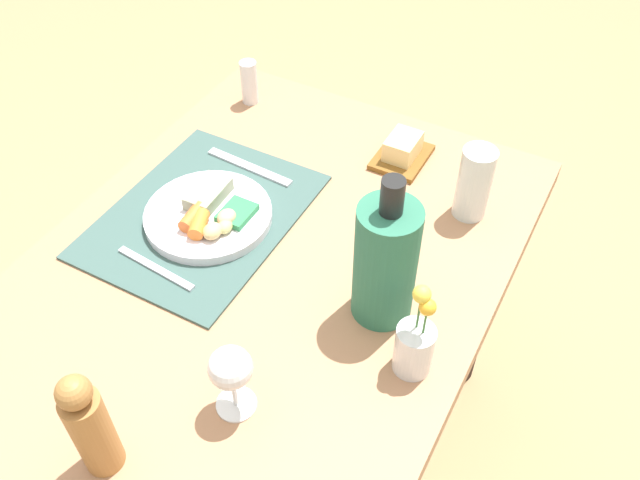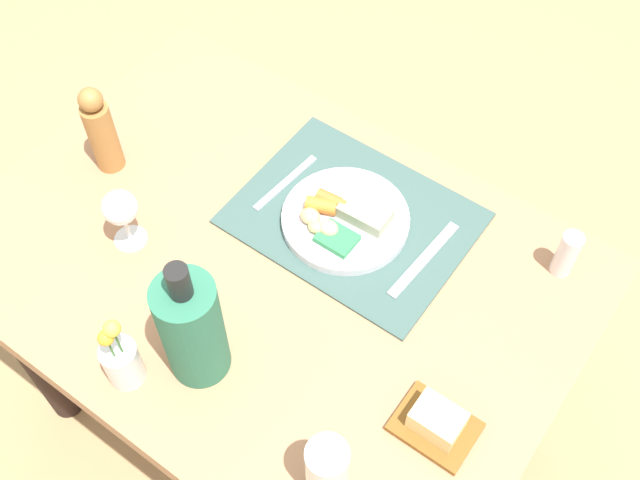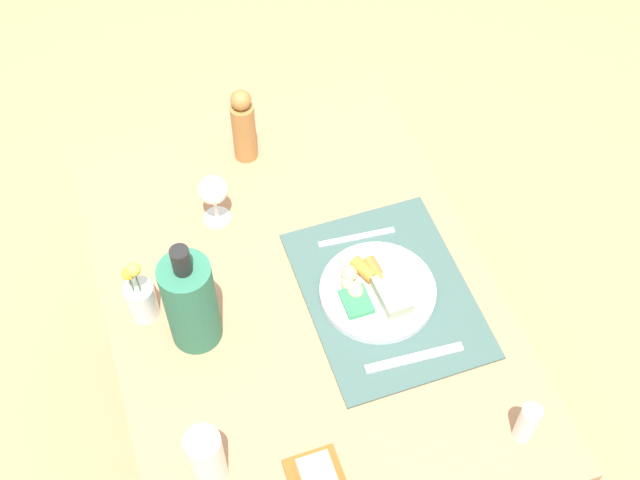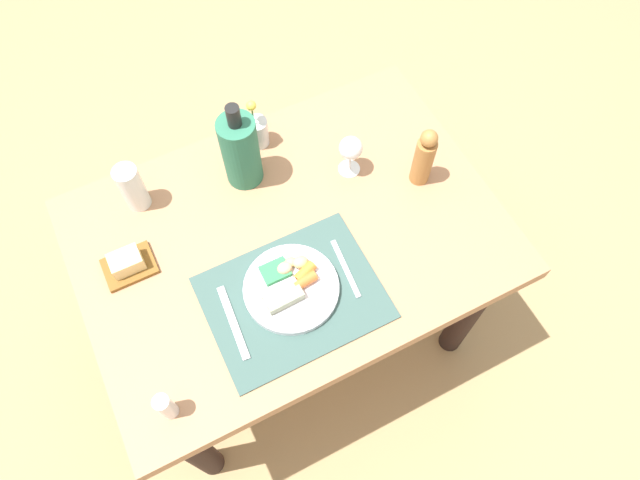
% 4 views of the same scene
% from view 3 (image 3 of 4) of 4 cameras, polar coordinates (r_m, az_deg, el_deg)
% --- Properties ---
extents(ground_plane, '(8.00, 8.00, 0.00)m').
position_cam_3_polar(ground_plane, '(2.43, -1.06, -12.72)').
color(ground_plane, tan).
extents(dining_table, '(1.13, 0.80, 0.73)m').
position_cam_3_polar(dining_table, '(1.89, -1.33, -5.40)').
color(dining_table, '#AE7A56').
rests_on(dining_table, ground_plane).
extents(placemat, '(0.44, 0.34, 0.01)m').
position_cam_3_polar(placemat, '(1.78, 4.52, -3.63)').
color(placemat, '#3B5752').
rests_on(placemat, dining_table).
extents(dinner_plate, '(0.24, 0.24, 0.05)m').
position_cam_3_polar(dinner_plate, '(1.77, 3.81, -3.38)').
color(dinner_plate, silver).
rests_on(dinner_plate, placemat).
extents(fork, '(0.03, 0.20, 0.00)m').
position_cam_3_polar(fork, '(1.71, 6.37, -7.89)').
color(fork, silver).
rests_on(fork, placemat).
extents(knife, '(0.03, 0.17, 0.00)m').
position_cam_3_polar(knife, '(1.86, 2.48, 0.18)').
color(knife, silver).
rests_on(knife, placemat).
extents(cooler_bottle, '(0.10, 0.10, 0.29)m').
position_cam_3_polar(cooler_bottle, '(1.65, -8.70, -4.13)').
color(cooler_bottle, '#2C6F53').
rests_on(cooler_bottle, dining_table).
extents(wine_glass, '(0.07, 0.07, 0.13)m').
position_cam_3_polar(wine_glass, '(1.84, -7.20, 3.26)').
color(wine_glass, white).
rests_on(wine_glass, dining_table).
extents(pepper_mill, '(0.05, 0.05, 0.20)m').
position_cam_3_polar(pepper_mill, '(1.96, -5.23, 7.60)').
color(pepper_mill, '#AA733A').
rests_on(pepper_mill, dining_table).
extents(salt_shaker, '(0.04, 0.04, 0.10)m').
position_cam_3_polar(salt_shaker, '(1.63, 13.77, -11.86)').
color(salt_shaker, white).
rests_on(salt_shaker, dining_table).
extents(flower_vase, '(0.06, 0.06, 0.18)m').
position_cam_3_polar(flower_vase, '(1.75, -11.98, -3.82)').
color(flower_vase, silver).
rests_on(flower_vase, dining_table).
extents(water_tumbler, '(0.06, 0.06, 0.15)m').
position_cam_3_polar(water_tumbler, '(1.56, -7.60, -14.45)').
color(water_tumbler, silver).
rests_on(water_tumbler, dining_table).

